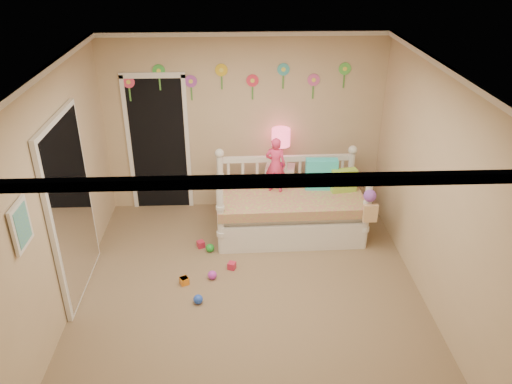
{
  "coord_description": "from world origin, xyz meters",
  "views": [
    {
      "loc": [
        -0.13,
        -4.68,
        3.77
      ],
      "look_at": [
        0.1,
        0.6,
        1.05
      ],
      "focal_mm": 35.54,
      "sensor_mm": 36.0,
      "label": 1
    }
  ],
  "objects_px": {
    "nightstand": "(280,188)",
    "daybed": "(290,197)",
    "table_lamp": "(281,142)",
    "child": "(276,165)"
  },
  "relations": [
    {
      "from": "nightstand",
      "to": "table_lamp",
      "type": "bearing_deg",
      "value": 0.0
    },
    {
      "from": "daybed",
      "to": "child",
      "type": "bearing_deg",
      "value": 154.17
    },
    {
      "from": "child",
      "to": "nightstand",
      "type": "xyz_separation_m",
      "value": [
        0.12,
        0.57,
        -0.64
      ]
    },
    {
      "from": "child",
      "to": "table_lamp",
      "type": "bearing_deg",
      "value": -84.97
    },
    {
      "from": "nightstand",
      "to": "daybed",
      "type": "bearing_deg",
      "value": -74.02
    },
    {
      "from": "daybed",
      "to": "child",
      "type": "relative_size",
      "value": 2.6
    },
    {
      "from": "child",
      "to": "nightstand",
      "type": "height_order",
      "value": "child"
    },
    {
      "from": "child",
      "to": "table_lamp",
      "type": "relative_size",
      "value": 1.32
    },
    {
      "from": "daybed",
      "to": "table_lamp",
      "type": "xyz_separation_m",
      "value": [
        -0.08,
        0.66,
        0.55
      ]
    },
    {
      "from": "child",
      "to": "table_lamp",
      "type": "distance_m",
      "value": 0.59
    }
  ]
}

